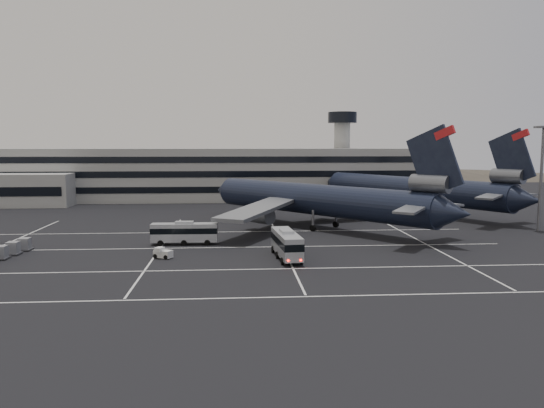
% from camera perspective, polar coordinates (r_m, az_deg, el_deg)
% --- Properties ---
extents(ground, '(260.00, 260.00, 0.00)m').
position_cam_1_polar(ground, '(74.92, -7.77, -5.29)').
color(ground, black).
rests_on(ground, ground).
extents(lane_markings, '(90.00, 55.62, 0.01)m').
position_cam_1_polar(lane_markings, '(75.57, -7.02, -5.17)').
color(lane_markings, silver).
rests_on(lane_markings, ground).
extents(terminal, '(125.00, 26.00, 24.00)m').
position_cam_1_polar(terminal, '(144.79, -7.18, 3.15)').
color(terminal, gray).
rests_on(terminal, ground).
extents(hills, '(352.00, 180.00, 44.00)m').
position_cam_1_polar(hills, '(245.07, -0.98, 0.08)').
color(hills, '#38332B').
rests_on(hills, ground).
extents(lightpole_right, '(2.40, 2.40, 18.28)m').
position_cam_1_polar(lightpole_right, '(102.99, 27.03, 3.89)').
color(lightpole_right, slate).
rests_on(lightpole_right, ground).
extents(trijet_main, '(42.06, 47.23, 18.08)m').
position_cam_1_polar(trijet_main, '(95.79, 5.02, 0.49)').
color(trijet_main, black).
rests_on(trijet_main, ground).
extents(trijet_far, '(36.02, 52.00, 18.08)m').
position_cam_1_polar(trijet_far, '(119.96, 15.12, 1.58)').
color(trijet_far, black).
rests_on(trijet_far, ground).
extents(bus_near, '(3.51, 11.08, 3.85)m').
position_cam_1_polar(bus_near, '(70.79, 1.57, -4.18)').
color(bus_near, '#999CA1').
rests_on(bus_near, ground).
extents(bus_far, '(10.08, 2.72, 3.54)m').
position_cam_1_polar(bus_far, '(81.50, -9.39, -2.97)').
color(bus_far, '#999CA1').
rests_on(bus_far, ground).
extents(tug_b, '(2.73, 2.39, 1.51)m').
position_cam_1_polar(tug_b, '(72.49, -11.57, -5.22)').
color(tug_b, silver).
rests_on(tug_b, ground).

